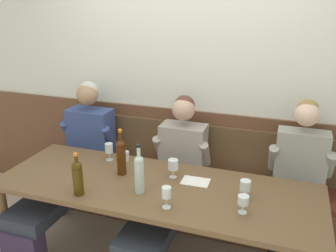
{
  "coord_description": "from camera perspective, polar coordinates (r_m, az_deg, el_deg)",
  "views": [
    {
      "loc": [
        0.88,
        -2.06,
        2.05
      ],
      "look_at": [
        -0.0,
        0.45,
        1.1
      ],
      "focal_mm": 38.33,
      "sensor_mm": 36.0,
      "label": 1
    }
  ],
  "objects": [
    {
      "name": "wine_glass_mid_right",
      "position": [
        2.79,
        0.82,
        -6.28
      ],
      "size": [
        0.08,
        0.08,
        0.15
      ],
      "color": "silver",
      "rests_on": "dining_table"
    },
    {
      "name": "wine_bottle_clear_water",
      "position": [
        2.84,
        -7.46,
        -4.71
      ],
      "size": [
        0.07,
        0.07,
        0.38
      ],
      "color": "#49210A",
      "rests_on": "dining_table"
    },
    {
      "name": "tasting_sheet_left_guest",
      "position": [
        2.78,
        4.4,
        -8.77
      ],
      "size": [
        0.21,
        0.15,
        0.0
      ],
      "primitive_type": "cube",
      "rotation": [
        0.0,
        0.0,
        0.02
      ],
      "color": "white",
      "rests_on": "dining_table"
    },
    {
      "name": "wine_bottle_green_tall",
      "position": [
        2.62,
        -14.17,
        -7.82
      ],
      "size": [
        0.07,
        0.07,
        0.32
      ],
      "color": "#3F2D08",
      "rests_on": "dining_table"
    },
    {
      "name": "dining_table",
      "position": [
        2.76,
        -2.0,
        -10.63
      ],
      "size": [
        2.44,
        0.85,
        0.73
      ],
      "color": "brown",
      "rests_on": "ground"
    },
    {
      "name": "wine_glass_by_bottle",
      "position": [
        2.41,
        -0.25,
        -10.7
      ],
      "size": [
        0.06,
        0.06,
        0.15
      ],
      "color": "silver",
      "rests_on": "dining_table"
    },
    {
      "name": "wine_glass_mid_left",
      "position": [
        2.58,
        12.19,
        -9.29
      ],
      "size": [
        0.08,
        0.08,
        0.14
      ],
      "color": "silver",
      "rests_on": "dining_table"
    },
    {
      "name": "water_tumbler_center",
      "position": [
        3.1,
        -6.72,
        -4.8
      ],
      "size": [
        0.06,
        0.06,
        0.09
      ],
      "primitive_type": "cylinder",
      "color": "silver",
      "rests_on": "dining_table"
    },
    {
      "name": "wall_bench",
      "position": [
        3.5,
        2.11,
        -10.68
      ],
      "size": [
        2.74,
        0.42,
        0.94
      ],
      "color": "brown",
      "rests_on": "ground"
    },
    {
      "name": "person_center_left_seat",
      "position": [
        3.04,
        0.49,
        -8.6
      ],
      "size": [
        0.51,
        1.26,
        1.25
      ],
      "color": "#373434",
      "rests_on": "ground"
    },
    {
      "name": "wine_glass_center_front",
      "position": [
        3.12,
        -9.37,
        -3.65
      ],
      "size": [
        0.07,
        0.07,
        0.15
      ],
      "color": "silver",
      "rests_on": "dining_table"
    },
    {
      "name": "person_right_seat",
      "position": [
        2.9,
        19.92,
        -11.3
      ],
      "size": [
        0.51,
        1.25,
        1.31
      ],
      "color": "#273632",
      "rests_on": "ground"
    },
    {
      "name": "wine_glass_near_bucket",
      "position": [
        2.42,
        11.89,
        -11.5
      ],
      "size": [
        0.07,
        0.07,
        0.12
      ],
      "color": "silver",
      "rests_on": "dining_table"
    },
    {
      "name": "wine_bottle_amber_mid",
      "position": [
        2.57,
        -4.6,
        -7.38
      ],
      "size": [
        0.07,
        0.07,
        0.37
      ],
      "color": "#B6C8BE",
      "rests_on": "dining_table"
    },
    {
      "name": "wood_wainscot_panel",
      "position": [
        3.56,
        3.17,
        -5.65
      ],
      "size": [
        6.8,
        0.03,
        1.05
      ],
      "primitive_type": "cube",
      "color": "brown",
      "rests_on": "ground"
    },
    {
      "name": "room_wall_back",
      "position": [
        3.34,
        3.72,
        8.42
      ],
      "size": [
        6.8,
        0.08,
        2.8
      ],
      "primitive_type": "cube",
      "color": "silver",
      "rests_on": "ground"
    },
    {
      "name": "person_center_right_seat",
      "position": [
        3.43,
        -14.76,
        -5.33
      ],
      "size": [
        0.53,
        1.27,
        1.31
      ],
      "color": "#332541",
      "rests_on": "ground"
    }
  ]
}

